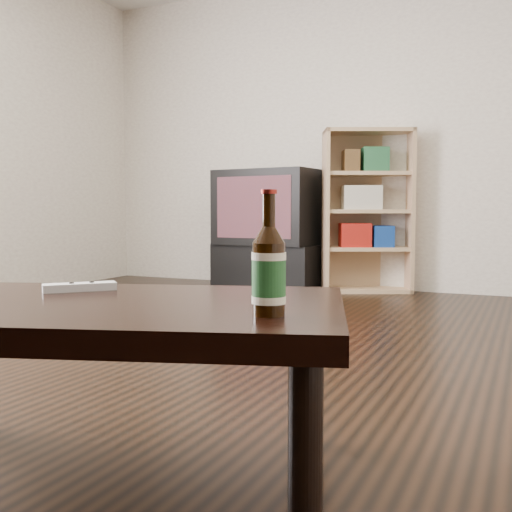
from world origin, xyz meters
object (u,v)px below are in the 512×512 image
at_px(tv_stand, 269,265).
at_px(tv, 269,207).
at_px(coffee_table, 101,325).
at_px(bookshelf, 366,208).
at_px(beer_bottle, 269,272).
at_px(remote, 80,287).

distance_m(tv_stand, tv, 0.52).
height_order(tv_stand, coffee_table, coffee_table).
bearing_deg(tv_stand, bookshelf, 8.49).
bearing_deg(beer_bottle, coffee_table, 178.65).
bearing_deg(coffee_table, tv, 107.55).
xyz_separation_m(tv_stand, coffee_table, (1.17, -3.71, 0.20)).
bearing_deg(tv, coffee_table, -67.08).
relative_size(coffee_table, remote, 7.38).
xyz_separation_m(tv_stand, bookshelf, (0.86, 0.05, 0.51)).
height_order(tv, coffee_table, tv).
height_order(beer_bottle, remote, beer_bottle).
relative_size(tv_stand, bookshelf, 0.70).
xyz_separation_m(tv, remote, (0.99, -3.58, -0.25)).
distance_m(bookshelf, beer_bottle, 3.85).
xyz_separation_m(bookshelf, coffee_table, (0.31, -3.76, -0.31)).
relative_size(tv_stand, tv, 1.02).
bearing_deg(beer_bottle, tv_stand, 113.68).
relative_size(tv, bookshelf, 0.69).
xyz_separation_m(bookshelf, remote, (0.13, -3.63, -0.24)).
relative_size(tv_stand, coffee_table, 0.70).
xyz_separation_m(tv, beer_bottle, (1.63, -3.72, -0.16)).
bearing_deg(bookshelf, tv_stand, 158.59).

